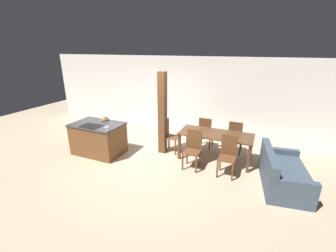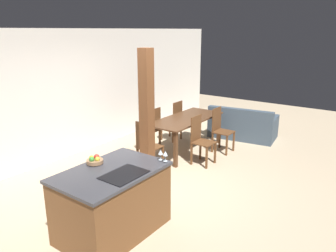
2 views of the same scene
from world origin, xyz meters
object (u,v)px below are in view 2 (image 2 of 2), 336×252
at_px(dining_chair_far_right, 174,120).
at_px(timber_post, 147,115).
at_px(dining_chair_head_end, 147,145).
at_px(couch, 242,127).
at_px(wine_glass_near, 165,154).
at_px(dining_chair_near_left, 200,139).
at_px(fruit_bowl, 95,160).
at_px(dining_chair_far_left, 151,129).
at_px(wine_glass_middle, 161,152).
at_px(dining_chair_near_right, 221,129).
at_px(kitchen_island, 112,202).
at_px(dining_table, 186,122).

relative_size(dining_chair_far_right, timber_post, 0.42).
height_order(dining_chair_head_end, couch, dining_chair_head_end).
bearing_deg(timber_post, wine_glass_near, -131.28).
bearing_deg(wine_glass_near, dining_chair_far_right, 33.24).
xyz_separation_m(dining_chair_near_left, dining_chair_head_end, (-0.92, 0.64, 0.00)).
distance_m(fruit_bowl, dining_chair_far_right, 3.88).
height_order(wine_glass_near, dining_chair_far_left, wine_glass_near).
distance_m(wine_glass_middle, timber_post, 1.55).
bearing_deg(wine_glass_near, dining_chair_far_left, 42.79).
bearing_deg(dining_chair_near_right, wine_glass_middle, -168.53).
distance_m(dining_chair_far_left, couch, 2.49).
bearing_deg(dining_chair_far_left, fruit_bowl, 24.27).
bearing_deg(fruit_bowl, dining_chair_near_left, -0.87).
xyz_separation_m(fruit_bowl, couch, (4.87, -0.05, -0.68)).
bearing_deg(couch, wine_glass_middle, 90.09).
relative_size(dining_chair_head_end, timber_post, 0.42).
height_order(kitchen_island, dining_table, kitchen_island).
bearing_deg(fruit_bowl, kitchen_island, -95.04).
xyz_separation_m(wine_glass_middle, dining_table, (2.59, 1.26, -0.37)).
relative_size(fruit_bowl, dining_chair_head_end, 0.23).
distance_m(kitchen_island, dining_chair_head_end, 2.09).
relative_size(fruit_bowl, wine_glass_middle, 1.49).
bearing_deg(dining_chair_near_right, timber_post, 165.54).
height_order(dining_table, dining_chair_near_right, dining_chair_near_right).
xyz_separation_m(dining_chair_near_right, dining_chair_far_left, (-0.88, 1.29, 0.00)).
bearing_deg(timber_post, kitchen_island, -154.79).
bearing_deg(fruit_bowl, dining_table, 10.64).
xyz_separation_m(wine_glass_middle, dining_chair_near_left, (2.14, 0.61, -0.52)).
distance_m(fruit_bowl, dining_chair_near_right, 3.67).
relative_size(dining_chair_head_end, couch, 0.58).
distance_m(dining_chair_near_left, timber_post, 1.37).
height_order(dining_chair_far_right, couch, dining_chair_far_right).
distance_m(kitchen_island, dining_chair_far_right, 4.00).
relative_size(dining_table, couch, 1.14).
bearing_deg(wine_glass_near, dining_chair_near_left, 18.02).
bearing_deg(dining_chair_far_left, wine_glass_middle, 41.57).
distance_m(dining_table, dining_chair_head_end, 1.37).
bearing_deg(fruit_bowl, wine_glass_middle, -46.74).
bearing_deg(wine_glass_near, couch, 9.25).
distance_m(fruit_bowl, wine_glass_near, 0.97).
xyz_separation_m(kitchen_island, wine_glass_near, (0.65, -0.40, 0.58)).
bearing_deg(timber_post, dining_table, 5.06).
relative_size(wine_glass_middle, dining_chair_near_right, 0.15).
relative_size(dining_chair_near_left, dining_chair_near_right, 1.00).
xyz_separation_m(dining_chair_near_left, dining_chair_near_right, (0.88, 0.00, 0.00)).
bearing_deg(timber_post, dining_chair_far_right, 21.57).
xyz_separation_m(wine_glass_middle, dining_chair_far_right, (3.03, 1.90, -0.52)).
relative_size(fruit_bowl, couch, 0.13).
relative_size(dining_chair_near_right, timber_post, 0.42).
distance_m(dining_table, dining_chair_near_left, 0.80).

